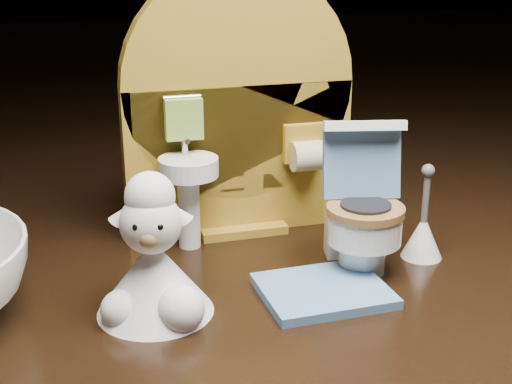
# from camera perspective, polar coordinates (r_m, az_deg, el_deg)

# --- Properties ---
(backdrop_panel) EXTENTS (0.13, 0.05, 0.15)m
(backdrop_panel) POSITION_cam_1_polar(r_m,az_deg,el_deg) (0.40, -1.52, 5.83)
(backdrop_panel) COLOR #A87E23
(backdrop_panel) RESTS_ON ground
(toy_toilet) EXTENTS (0.04, 0.05, 0.08)m
(toy_toilet) POSITION_cam_1_polar(r_m,az_deg,el_deg) (0.37, 8.41, -1.77)
(toy_toilet) COLOR white
(toy_toilet) RESTS_ON ground
(bath_mat) EXTENTS (0.06, 0.05, 0.00)m
(bath_mat) POSITION_cam_1_polar(r_m,az_deg,el_deg) (0.35, 5.42, -7.87)
(bath_mat) COLOR #567CAB
(bath_mat) RESTS_ON ground
(toilet_brush) EXTENTS (0.02, 0.02, 0.05)m
(toilet_brush) POSITION_cam_1_polar(r_m,az_deg,el_deg) (0.39, 13.20, -3.22)
(toilet_brush) COLOR white
(toilet_brush) RESTS_ON ground
(plush_lamb) EXTENTS (0.05, 0.05, 0.07)m
(plush_lamb) POSITION_cam_1_polar(r_m,az_deg,el_deg) (0.32, -8.18, -5.88)
(plush_lamb) COLOR silver
(plush_lamb) RESTS_ON ground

